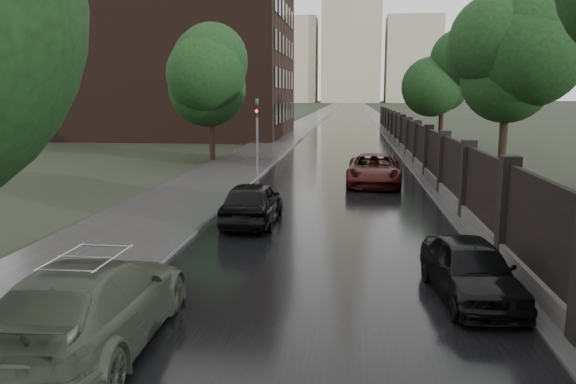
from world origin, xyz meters
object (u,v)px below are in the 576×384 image
Objects in this scene: volga_sedan at (90,305)px; car_right_near at (471,269)px; tree_right_b at (507,78)px; tree_right_c at (443,85)px; car_right_far at (374,170)px; traffic_light at (257,129)px; hatchback_left at (252,202)px; tree_left_far at (211,77)px.

car_right_near is at bearing -157.52° from volga_sedan.
tree_right_b is 18.00m from tree_right_c.
car_right_far is at bearing 89.66° from car_right_near.
tree_right_c is 19.44m from car_right_far.
volga_sedan reaches higher than car_right_near.
car_right_far is at bearing -107.66° from tree_right_c.
traffic_light is at bearing -90.36° from volga_sedan.
traffic_light is 11.82m from hatchback_left.
volga_sedan is 1.42× the size of car_right_near.
tree_right_b reaches higher than traffic_light.
tree_right_c is (0.00, 18.00, 0.00)m from tree_right_b.
tree_left_far is 25.88m from car_right_near.
tree_right_b is at bearing 3.14° from car_right_far.
tree_left_far is 1.05× the size of tree_right_b.
hatchback_left is (1.05, 9.44, -0.06)m from volga_sedan.
traffic_light is 0.76× the size of car_right_far.
traffic_light reaches higher than hatchback_left.
tree_right_c is (15.50, 10.00, -0.29)m from tree_left_far.
tree_right_b is at bearing 67.96° from car_right_near.
car_right_far is at bearing -179.16° from tree_right_b.
tree_right_b is 21.57m from volga_sedan.
volga_sedan is 1.01× the size of car_right_far.
traffic_light is at bearing 155.30° from car_right_far.
volga_sedan is at bearing -80.40° from tree_left_far.
tree_right_c is at bearing 51.82° from traffic_light.
tree_left_far is at bearing -72.01° from hatchback_left.
tree_left_far reaches higher than hatchback_left.
car_right_far is (-5.76, -18.08, -4.22)m from tree_right_c.
tree_left_far is 6.84m from traffic_light.
volga_sedan is 9.50m from hatchback_left.
tree_right_c reaches higher than hatchback_left.
car_right_far is (-1.41, 14.82, 0.10)m from car_right_near.
car_right_far is at bearing -27.00° from traffic_light.
volga_sedan is 1.27× the size of hatchback_left.
volga_sedan is (-11.10, -18.01, -4.18)m from tree_right_b.
hatchback_left is at bearing -114.50° from car_right_far.
tree_right_b and tree_right_c have the same top height.
tree_right_c is at bearing -110.94° from hatchback_left.
traffic_light reaches higher than car_right_near.
tree_right_b is at bearing -139.75° from hatchback_left.
tree_right_b reaches higher than hatchback_left.
hatchback_left is at bearing -110.71° from tree_right_c.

